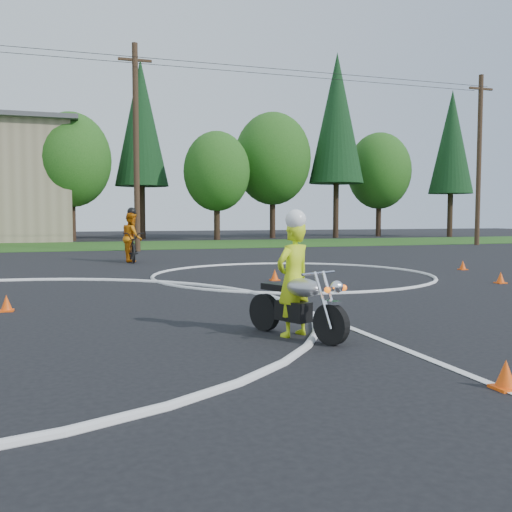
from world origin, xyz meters
name	(u,v)px	position (x,y,z in m)	size (l,w,h in m)	color
grass_strip	(36,247)	(0.00, 27.00, 0.01)	(120.00, 10.00, 0.02)	#1E4714
course_markings	(85,303)	(2.17, 4.35, 0.01)	(19.05, 19.05, 0.12)	silver
primary_motorcycle	(298,304)	(4.97, 0.08, 0.48)	(0.93, 1.74, 0.98)	black
rider_primary_grp	(293,275)	(4.95, 0.21, 0.88)	(0.71, 0.61, 1.82)	#CBEA18
rider_second_grp	(132,243)	(4.09, 14.43, 0.72)	(0.76, 2.14, 2.05)	black
traffic_cones	(220,301)	(4.57, 2.99, 0.14)	(19.56, 12.53, 0.30)	#FF510D
treeline	(247,152)	(14.78, 34.61, 6.62)	(38.20, 8.10, 14.52)	#382619
utility_poles	(136,144)	(5.00, 21.00, 5.20)	(41.60, 1.12, 10.00)	#473321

